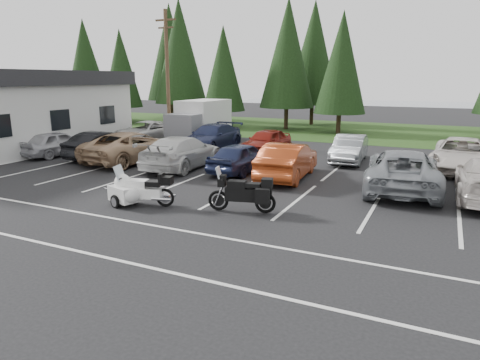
% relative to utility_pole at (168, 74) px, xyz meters
% --- Properties ---
extents(ground, '(120.00, 120.00, 0.00)m').
position_rel_utility_pole_xyz_m(ground, '(10.00, -12.00, -4.70)').
color(ground, black).
rests_on(ground, ground).
extents(grass_strip, '(80.00, 16.00, 0.01)m').
position_rel_utility_pole_xyz_m(grass_strip, '(10.00, 12.00, -4.69)').
color(grass_strip, '#1B3611').
rests_on(grass_strip, ground).
extents(lake_water, '(70.00, 50.00, 0.02)m').
position_rel_utility_pole_xyz_m(lake_water, '(14.00, 43.00, -4.70)').
color(lake_water, gray).
rests_on(lake_water, ground).
extents(utility_pole, '(1.60, 0.26, 9.00)m').
position_rel_utility_pole_xyz_m(utility_pole, '(0.00, 0.00, 0.00)').
color(utility_pole, '#473321').
rests_on(utility_pole, ground).
extents(box_truck, '(2.40, 5.60, 2.90)m').
position_rel_utility_pole_xyz_m(box_truck, '(2.00, 0.50, -3.25)').
color(box_truck, silver).
rests_on(box_truck, ground).
extents(stall_markings, '(32.00, 16.00, 0.01)m').
position_rel_utility_pole_xyz_m(stall_markings, '(10.00, -10.00, -4.69)').
color(stall_markings, silver).
rests_on(stall_markings, ground).
extents(conifer_0, '(4.58, 4.58, 10.66)m').
position_rel_utility_pole_xyz_m(conifer_0, '(-18.00, 10.50, 1.53)').
color(conifer_0, '#332316').
rests_on(conifer_0, ground).
extents(conifer_1, '(3.96, 3.96, 9.22)m').
position_rel_utility_pole_xyz_m(conifer_1, '(-12.00, 9.20, 0.69)').
color(conifer_1, '#332316').
rests_on(conifer_1, ground).
extents(conifer_2, '(5.10, 5.10, 11.89)m').
position_rel_utility_pole_xyz_m(conifer_2, '(-6.00, 10.80, 2.25)').
color(conifer_2, '#332316').
rests_on(conifer_2, ground).
extents(conifer_3, '(3.87, 3.87, 9.02)m').
position_rel_utility_pole_xyz_m(conifer_3, '(-0.50, 9.40, 0.57)').
color(conifer_3, '#332316').
rests_on(conifer_3, ground).
extents(conifer_4, '(4.80, 4.80, 11.17)m').
position_rel_utility_pole_xyz_m(conifer_4, '(5.00, 10.90, 1.83)').
color(conifer_4, '#332316').
rests_on(conifer_4, ground).
extents(conifer_5, '(4.14, 4.14, 9.63)m').
position_rel_utility_pole_xyz_m(conifer_5, '(10.00, 9.60, 0.93)').
color(conifer_5, '#332316').
rests_on(conifer_5, ground).
extents(conifer_back_a, '(5.28, 5.28, 12.30)m').
position_rel_utility_pole_xyz_m(conifer_back_a, '(-10.00, 15.00, 2.49)').
color(conifer_back_a, '#332316').
rests_on(conifer_back_a, ground).
extents(conifer_back_b, '(4.97, 4.97, 11.58)m').
position_rel_utility_pole_xyz_m(conifer_back_b, '(6.00, 15.50, 2.07)').
color(conifer_back_b, '#332316').
rests_on(conifer_back_b, ground).
extents(car_near_0, '(2.14, 4.45, 1.47)m').
position_rel_utility_pole_xyz_m(car_near_0, '(-2.42, -7.87, -3.96)').
color(car_near_0, '#ACACB1').
rests_on(car_near_0, ground).
extents(car_near_1, '(1.84, 4.73, 1.53)m').
position_rel_utility_pole_xyz_m(car_near_1, '(0.61, -7.36, -3.93)').
color(car_near_1, black).
rests_on(car_near_1, ground).
extents(car_near_2, '(3.13, 6.08, 1.64)m').
position_rel_utility_pole_xyz_m(car_near_2, '(2.73, -7.46, -3.88)').
color(car_near_2, '#A17F5D').
rests_on(car_near_2, ground).
extents(car_near_3, '(2.52, 5.66, 1.61)m').
position_rel_utility_pole_xyz_m(car_near_3, '(6.09, -7.70, -3.89)').
color(car_near_3, '#BABAB8').
rests_on(car_near_3, ground).
extents(car_near_4, '(2.11, 4.41, 1.45)m').
position_rel_utility_pole_xyz_m(car_near_4, '(9.21, -7.32, -3.97)').
color(car_near_4, '#1A2141').
rests_on(car_near_4, ground).
extents(car_near_5, '(2.07, 5.03, 1.62)m').
position_rel_utility_pole_xyz_m(car_near_5, '(11.64, -7.58, -3.89)').
color(car_near_5, '#9F3814').
rests_on(car_near_5, ground).
extents(car_near_6, '(3.33, 6.21, 1.66)m').
position_rel_utility_pole_xyz_m(car_near_6, '(16.53, -7.63, -3.87)').
color(car_near_6, gray).
rests_on(car_near_6, ground).
extents(car_far_0, '(2.92, 5.62, 1.51)m').
position_rel_utility_pole_xyz_m(car_far_0, '(-0.95, -1.51, -3.94)').
color(car_far_0, silver).
rests_on(car_far_0, ground).
extents(car_far_1, '(2.26, 5.44, 1.57)m').
position_rel_utility_pole_xyz_m(car_far_1, '(4.54, -1.94, -3.91)').
color(car_far_1, '#181E3D').
rests_on(car_far_1, ground).
extents(car_far_2, '(2.15, 4.48, 1.48)m').
position_rel_utility_pole_xyz_m(car_far_2, '(8.30, -1.98, -3.96)').
color(car_far_2, maroon).
rests_on(car_far_2, ground).
extents(car_far_3, '(1.77, 4.45, 1.44)m').
position_rel_utility_pole_xyz_m(car_far_3, '(13.35, -2.43, -3.98)').
color(car_far_3, slate).
rests_on(car_far_3, ground).
extents(car_far_4, '(2.97, 5.84, 1.58)m').
position_rel_utility_pole_xyz_m(car_far_4, '(18.75, -2.39, -3.91)').
color(car_far_4, beige).
rests_on(car_far_4, ground).
extents(touring_motorcycle, '(2.75, 1.46, 1.46)m').
position_rel_utility_pole_xyz_m(touring_motorcycle, '(8.41, -13.90, -3.97)').
color(touring_motorcycle, white).
rests_on(touring_motorcycle, ground).
extents(cargo_trailer, '(1.76, 1.31, 0.72)m').
position_rel_utility_pole_xyz_m(cargo_trailer, '(7.84, -14.16, -4.34)').
color(cargo_trailer, silver).
rests_on(cargo_trailer, ground).
extents(adventure_motorcycle, '(2.70, 1.50, 1.56)m').
position_rel_utility_pole_xyz_m(adventure_motorcycle, '(11.92, -13.05, -3.92)').
color(adventure_motorcycle, black).
rests_on(adventure_motorcycle, ground).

